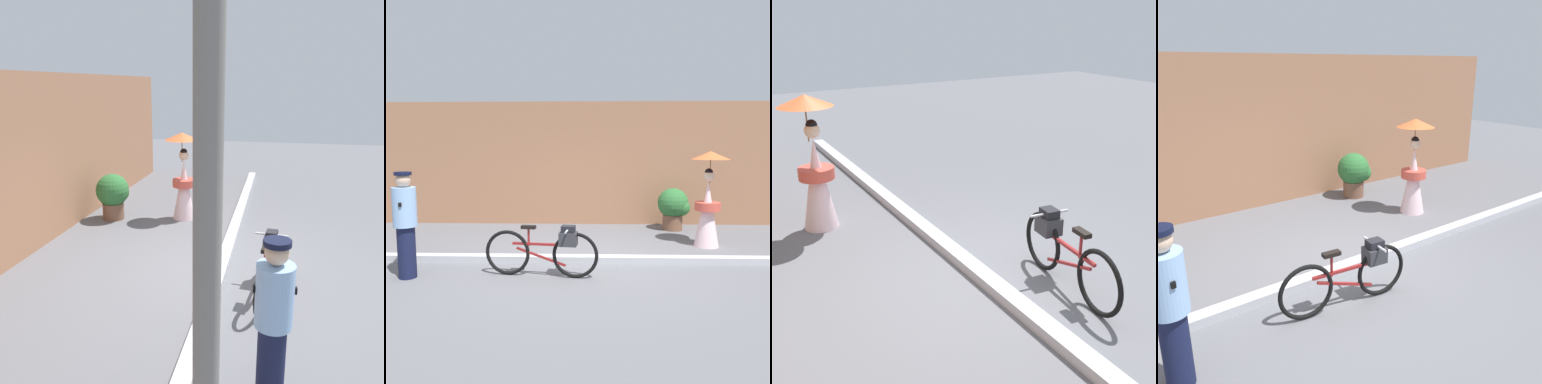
# 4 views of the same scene
# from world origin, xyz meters

# --- Properties ---
(ground_plane) EXTENTS (30.00, 30.00, 0.00)m
(ground_plane) POSITION_xyz_m (0.00, 0.00, 0.00)
(ground_plane) COLOR slate
(building_wall) EXTENTS (14.00, 0.40, 3.07)m
(building_wall) POSITION_xyz_m (0.00, 3.51, 1.54)
(building_wall) COLOR #9E6B4C
(building_wall) RESTS_ON ground_plane
(sidewalk_curb) EXTENTS (14.00, 0.20, 0.12)m
(sidewalk_curb) POSITION_xyz_m (0.00, 0.00, 0.06)
(sidewalk_curb) COLOR #B2B2B7
(sidewalk_curb) RESTS_ON ground_plane
(bicycle_near_officer) EXTENTS (1.74, 0.48, 0.80)m
(bicycle_near_officer) POSITION_xyz_m (-0.54, -0.72, 0.42)
(bicycle_near_officer) COLOR black
(bicycle_near_officer) RESTS_ON ground_plane
(person_officer) EXTENTS (0.34, 0.38, 1.60)m
(person_officer) POSITION_xyz_m (-2.64, -0.83, 0.85)
(person_officer) COLOR #141938
(person_officer) RESTS_ON ground_plane
(person_with_parasol) EXTENTS (0.74, 0.74, 1.87)m
(person_with_parasol) POSITION_xyz_m (2.42, 1.18, 0.91)
(person_with_parasol) COLOR silver
(person_with_parasol) RESTS_ON ground_plane
(potted_plant_by_door) EXTENTS (0.73, 0.71, 1.00)m
(potted_plant_by_door) POSITION_xyz_m (2.09, 2.66, 0.56)
(potted_plant_by_door) COLOR brown
(potted_plant_by_door) RESTS_ON ground_plane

